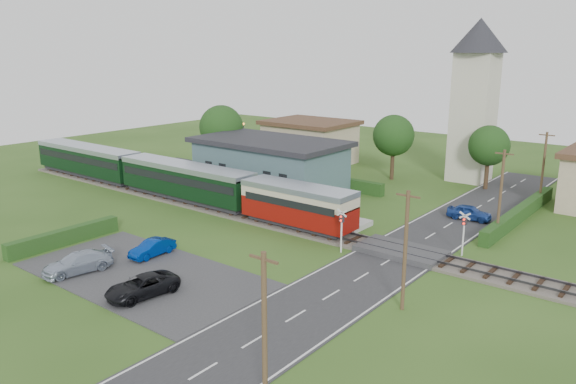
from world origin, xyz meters
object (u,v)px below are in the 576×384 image
Objects in this scene: church_tower at (476,89)px; crossing_signal_near at (342,224)px; car_park_blue at (152,248)px; train at (164,176)px; house_west at (310,141)px; pedestrian_far at (192,181)px; pedestrian_near at (285,201)px; station_building at (270,164)px; car_park_dark at (142,286)px; equipment_hut at (177,172)px; car_park_silver at (78,263)px; crossing_signal_far at (464,227)px; car_on_road at (469,212)px.

crossing_signal_near is (1.40, -28.41, -8.08)m from church_tower.
train is at bearing 135.35° from car_park_blue.
house_west is at bearing -171.47° from church_tower.
crossing_signal_near is at bearing -87.18° from church_tower.
pedestrian_far is (-21.51, 5.11, -0.84)m from crossing_signal_near.
crossing_signal_near reaches higher than pedestrian_near.
car_park_blue is 2.29× the size of pedestrian_near.
train is at bearing 10.64° from pedestrian_near.
car_park_dark is (11.23, -25.15, -2.00)m from station_building.
station_building is 14.87m from house_west.
car_park_silver is (12.89, -19.70, -1.01)m from equipment_hut.
station_building is 27.62m from car_park_dark.
house_west is 35.26m from crossing_signal_far.
crossing_signal_near is at bearing 77.18° from car_park_dark.
car_park_dark is 19.28m from pedestrian_near.
church_tower is 1.63× the size of house_west.
station_building reaches higher than pedestrian_far.
crossing_signal_near reaches higher than car_park_blue.
equipment_hut is 27.31m from car_park_dark.
house_west is 2.88× the size of car_on_road.
pedestrian_near reaches higher than car_on_road.
train is 9.73× the size of car_park_dark.
house_west reaches higher than car_park_silver.
train is 23.04m from house_west.
car_on_road is (5.75, -14.81, -9.54)m from church_tower.
house_west is 3.07× the size of car_park_blue.
crossing_signal_far reaches higher than car_park_blue.
station_building reaches higher than crossing_signal_far.
equipment_hut is 9.92m from station_building.
church_tower reaches higher than crossing_signal_near.
church_tower reaches higher than car_park_dark.
church_tower is at bearing 50.87° from train.
house_west is 3.30× the size of crossing_signal_near.
pedestrian_near is at bearing -2.03° from equipment_hut.
train reaches higher than crossing_signal_far.
house_west is (-5.00, 14.01, 0.10)m from station_building.
car_park_dark reaches higher than car_park_blue.
train is 17.03m from car_park_blue.
crossing_signal_far is at bearing 36.83° from car_park_blue.
car_on_road is 2.43× the size of pedestrian_near.
train is at bearing 135.65° from car_park_silver.
car_on_road is 2.21× the size of pedestrian_far.
church_tower reaches higher than crossing_signal_far.
car_park_blue is (-10.09, -9.09, -1.48)m from crossing_signal_near.
car_park_blue is at bearing -141.21° from crossing_signal_far.
car_park_dark is (-5.17, -13.75, -1.44)m from crossing_signal_near.
house_west is at bearing 58.68° from car_on_road.
station_building is 1.48× the size of house_west.
car_park_dark is (6.34, 0.34, -0.04)m from car_park_silver.
pedestrian_far is at bearing -130.80° from church_tower.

